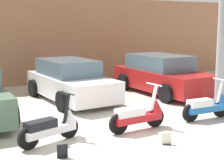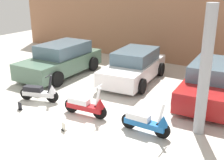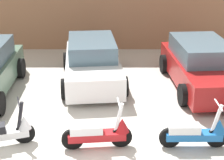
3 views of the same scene
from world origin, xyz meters
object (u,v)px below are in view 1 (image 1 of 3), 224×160
scooter_front_right (140,114)px  support_column_side (222,48)px  placard_near_left_scooter (62,152)px  placard_near_right_scooter (166,139)px  scooter_front_center (208,105)px  scooter_front_left (52,126)px  car_rear_center (70,81)px  car_rear_right (162,75)px

scooter_front_right → support_column_side: (3.28, 0.87, 1.40)m
placard_near_left_scooter → placard_near_right_scooter: same height
placard_near_left_scooter → scooter_front_center: bearing=11.3°
scooter_front_center → placard_near_left_scooter: scooter_front_center is taller
placard_near_right_scooter → support_column_side: size_ratio=0.07×
scooter_front_center → scooter_front_left: bearing=179.1°
scooter_front_right → placard_near_left_scooter: scooter_front_right is taller
scooter_front_left → placard_near_left_scooter: bearing=-113.3°
support_column_side → scooter_front_right: bearing=-165.2°
scooter_front_center → support_column_side: size_ratio=0.42×
scooter_front_left → scooter_front_right: bearing=-19.9°
scooter_front_left → support_column_side: bearing=-9.8°
support_column_side → car_rear_center: bearing=141.1°
scooter_front_left → car_rear_right: bearing=15.2°
scooter_front_right → support_column_side: size_ratio=0.43×
scooter_front_right → car_rear_center: (-0.37, 3.81, 0.25)m
scooter_front_center → support_column_side: 2.04m
scooter_front_center → car_rear_right: 3.52m
placard_near_left_scooter → placard_near_right_scooter: 2.17m
support_column_side → scooter_front_left: bearing=-171.4°
scooter_front_right → scooter_front_center: (2.08, 0.02, -0.01)m
placard_near_left_scooter → placard_near_right_scooter: bearing=-7.1°
scooter_front_left → placard_near_right_scooter: 2.38m
car_rear_center → placard_near_right_scooter: bearing=-1.7°
scooter_front_right → car_rear_center: size_ratio=0.38×
placard_near_left_scooter → scooter_front_right: bearing=20.9°
support_column_side → placard_near_left_scooter: bearing=-162.7°
scooter_front_center → car_rear_center: size_ratio=0.37×
scooter_front_right → placard_near_right_scooter: bearing=-96.2°
scooter_front_right → placard_near_left_scooter: size_ratio=5.87×
placard_near_right_scooter → scooter_front_right: bearing=89.2°
scooter_front_right → car_rear_right: 4.53m
scooter_front_center → car_rear_right: car_rear_right is taller
scooter_front_left → scooter_front_right: scooter_front_right is taller
car_rear_center → placard_near_right_scooter: size_ratio=15.47×
support_column_side → scooter_front_center: bearing=-144.8°
scooter_front_left → placard_near_right_scooter: bearing=-47.4°
car_rear_center → support_column_side: size_ratio=1.13×
placard_near_right_scooter → support_column_side: bearing=30.7°
scooter_front_center → placard_near_left_scooter: bearing=-169.1°
scooter_front_center → car_rear_right: (0.89, 3.39, 0.29)m
placard_near_right_scooter → support_column_side: support_column_side is taller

